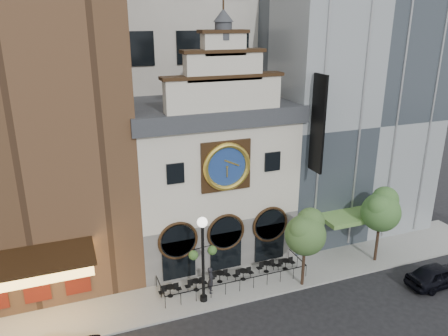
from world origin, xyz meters
TOP-DOWN VIEW (x-y plane):
  - ground at (0.00, 0.00)m, footprint 120.00×120.00m
  - sidewalk at (0.00, 2.50)m, footprint 44.00×5.00m
  - clock_building at (0.00, 7.82)m, footprint 12.60×8.78m
  - theater_building at (-13.00, 9.96)m, footprint 14.00×15.60m
  - retail_building at (12.99, 9.99)m, footprint 14.00×14.40m
  - cafe_railing at (0.00, 2.50)m, footprint 10.60×2.60m
  - bistro_0 at (-4.67, 2.38)m, footprint 1.58×0.68m
  - bistro_1 at (-2.80, 2.42)m, footprint 1.58×0.68m
  - bistro_2 at (-0.90, 2.78)m, footprint 1.58×0.68m
  - bistro_3 at (0.80, 2.45)m, footprint 1.58×0.68m
  - bistro_4 at (2.84, 2.78)m, footprint 1.58×0.68m
  - bistro_5 at (4.34, 2.60)m, footprint 1.58×0.68m
  - car_right at (13.65, -2.93)m, footprint 4.89×2.07m
  - pedestrian at (-1.91, 1.85)m, footprint 0.67×0.82m
  - lamppost at (-2.68, 1.11)m, footprint 1.97×0.79m
  - tree_left at (4.57, 0.44)m, footprint 2.96×2.85m
  - tree_right at (11.67, 1.32)m, footprint 3.09×2.97m

SIDE VIEW (x-z plane):
  - ground at x=0.00m, z-range 0.00..0.00m
  - sidewalk at x=0.00m, z-range 0.00..0.15m
  - cafe_railing at x=0.00m, z-range 0.15..1.05m
  - bistro_0 at x=-4.67m, z-range 0.16..1.06m
  - bistro_1 at x=-2.80m, z-range 0.16..1.06m
  - bistro_2 at x=-0.90m, z-range 0.16..1.06m
  - bistro_3 at x=0.80m, z-range 0.16..1.06m
  - bistro_4 at x=2.84m, z-range 0.16..1.06m
  - bistro_5 at x=4.34m, z-range 0.16..1.06m
  - car_right at x=13.65m, z-range 0.00..1.65m
  - pedestrian at x=-1.91m, z-range 0.15..2.08m
  - lamppost at x=-2.68m, z-range 0.88..7.06m
  - tree_left at x=4.57m, z-range 1.48..7.17m
  - tree_right at x=11.67m, z-range 1.54..7.48m
  - clock_building at x=0.00m, z-range -2.64..16.01m
  - retail_building at x=12.99m, z-range 0.14..20.14m
  - theater_building at x=-13.00m, z-range 0.10..25.10m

